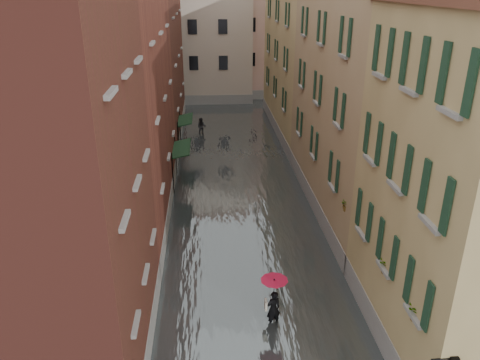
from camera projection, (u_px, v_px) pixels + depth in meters
name	position (u px, v px, depth m)	size (l,w,h in m)	color
ground	(259.00, 313.00, 18.47)	(120.00, 120.00, 0.00)	#545456
floodwater	(237.00, 181.00, 30.37)	(10.00, 60.00, 0.20)	#4C5354
building_left_near	(31.00, 188.00, 13.63)	(6.00, 8.00, 13.00)	maroon
building_left_mid	(105.00, 105.00, 23.83)	(6.00, 14.00, 12.50)	brown
building_left_far	(140.00, 51.00, 37.31)	(6.00, 16.00, 14.00)	maroon
building_right_mid	(374.00, 96.00, 24.67)	(6.00, 14.00, 13.00)	tan
building_right_far	(312.00, 65.00, 38.73)	(6.00, 16.00, 11.50)	olive
building_end_cream	(194.00, 38.00, 50.63)	(12.00, 9.00, 13.00)	#B4A28F
building_end_pink	(273.00, 40.00, 53.26)	(10.00, 9.00, 12.00)	tan
awning_near	(181.00, 149.00, 29.01)	(1.09, 3.24, 2.80)	#17341C
awning_far	(185.00, 121.00, 35.02)	(1.09, 3.13, 2.80)	#17341C
window_planters	(380.00, 246.00, 16.39)	(0.59, 7.96, 0.84)	brown
pedestrian_main	(274.00, 297.00, 17.27)	(1.02, 1.02, 2.06)	black
pedestrian_far	(202.00, 127.00, 39.54)	(0.74, 0.58, 1.52)	black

